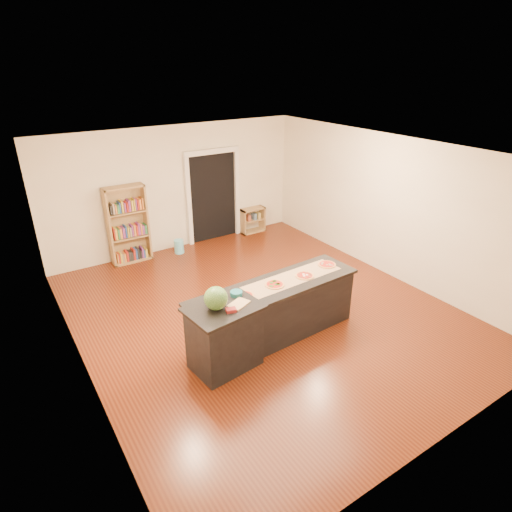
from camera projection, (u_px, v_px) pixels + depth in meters
room at (263, 238)px, 7.01m from camera, size 6.00×7.00×2.80m
doorway at (213, 191)px, 10.17m from camera, size 1.40×0.09×2.21m
kitchen_island at (274, 311)px, 6.71m from camera, size 2.85×0.77×0.94m
side_counter at (224, 337)px, 6.05m from camera, size 1.00×0.73×0.99m
bookshelf at (128, 225)px, 9.13m from camera, size 0.85×0.30×1.69m
low_shelf at (253, 220)px, 10.94m from camera, size 0.64×0.27×0.64m
waste_bin at (179, 246)px, 9.81m from camera, size 0.22×0.22×0.32m
kraft_paper at (274, 285)px, 6.53m from camera, size 2.49×0.56×0.00m
watermelon at (216, 298)px, 5.74m from camera, size 0.33×0.33×0.33m
cutting_board at (239, 304)px, 5.90m from camera, size 0.35×0.30×0.02m
package_red at (231, 310)px, 5.73m from camera, size 0.15×0.13×0.05m
package_teal at (236, 293)px, 6.12m from camera, size 0.18×0.18×0.07m
pizza_a at (210, 308)px, 5.90m from camera, size 0.32×0.32×0.02m
pizza_b at (244, 296)px, 6.20m from camera, size 0.29×0.29×0.02m
pizza_c at (275, 284)px, 6.51m from camera, size 0.30×0.30×0.02m
pizza_d at (305, 276)px, 6.78m from camera, size 0.28×0.28×0.02m
pizza_e at (327, 264)px, 7.14m from camera, size 0.32×0.32×0.02m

